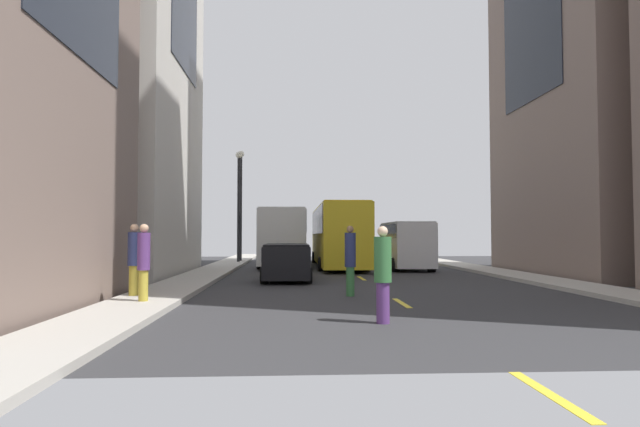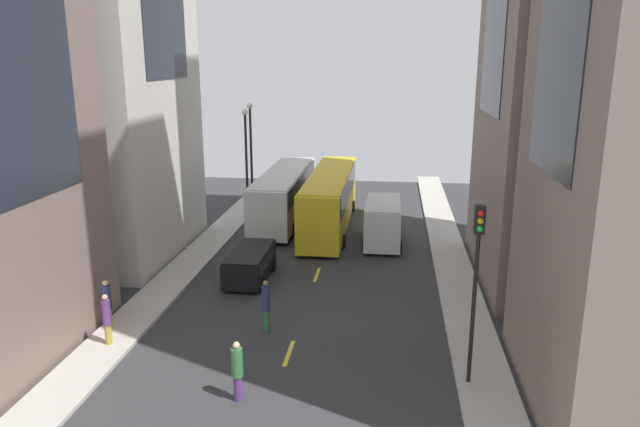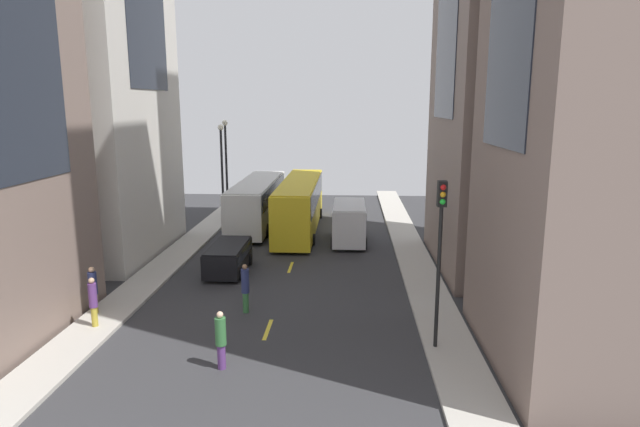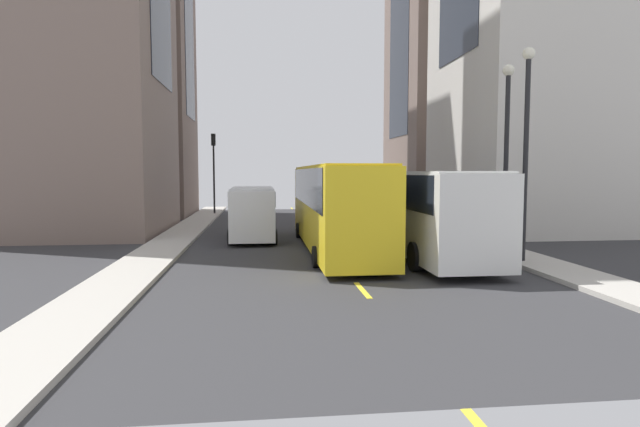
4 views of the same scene
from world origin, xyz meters
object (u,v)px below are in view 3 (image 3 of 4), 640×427
at_px(car_black_0, 228,256).
at_px(pedestrian_crossing_near, 93,300).
at_px(traffic_light_near_corner, 440,234).
at_px(pedestrian_walking_far, 221,339).
at_px(streetcar_yellow, 300,201).
at_px(pedestrian_crossing_mid, 93,289).
at_px(delivery_van_white, 349,220).
at_px(city_bus_white, 258,199).
at_px(pedestrian_waiting_curb, 245,287).

distance_m(car_black_0, pedestrian_crossing_near, 8.60).
relative_size(car_black_0, pedestrian_crossing_near, 2.12).
bearing_deg(traffic_light_near_corner, pedestrian_walking_far, -166.50).
xyz_separation_m(streetcar_yellow, traffic_light_near_corner, (6.72, -18.89, 2.27)).
bearing_deg(pedestrian_walking_far, pedestrian_crossing_mid, 145.37).
bearing_deg(delivery_van_white, pedestrian_crossing_mid, -129.44).
bearing_deg(city_bus_white, streetcar_yellow, -23.07).
bearing_deg(pedestrian_crossing_near, city_bus_white, 82.45).
height_order(pedestrian_crossing_near, traffic_light_near_corner, traffic_light_near_corner).
bearing_deg(pedestrian_walking_far, pedestrian_waiting_curb, 90.26).
bearing_deg(delivery_van_white, pedestrian_crossing_near, -125.10).
bearing_deg(car_black_0, pedestrian_waiting_curb, -70.27).
height_order(city_bus_white, pedestrian_waiting_curb, city_bus_white).
bearing_deg(pedestrian_walking_far, traffic_light_near_corner, 12.21).
xyz_separation_m(streetcar_yellow, car_black_0, (-2.95, -10.00, -1.23)).
bearing_deg(pedestrian_crossing_mid, city_bus_white, 92.57).
bearing_deg(pedestrian_waiting_curb, pedestrian_crossing_mid, 14.89).
bearing_deg(pedestrian_crossing_mid, pedestrian_waiting_curb, 22.55).
height_order(city_bus_white, pedestrian_walking_far, city_bus_white).
relative_size(city_bus_white, traffic_light_near_corner, 2.02).
distance_m(delivery_van_white, car_black_0, 9.30).
relative_size(delivery_van_white, traffic_light_near_corner, 0.84).
height_order(delivery_van_white, pedestrian_waiting_curb, delivery_van_white).
relative_size(streetcar_yellow, delivery_van_white, 2.63).
distance_m(city_bus_white, pedestrian_walking_far, 22.24).
distance_m(car_black_0, pedestrian_waiting_curb, 5.98).
bearing_deg(pedestrian_crossing_mid, pedestrian_crossing_near, -49.19).
distance_m(city_bus_white, pedestrian_crossing_near, 19.46).
relative_size(pedestrian_waiting_curb, pedestrian_walking_far, 1.05).
bearing_deg(pedestrian_crossing_near, delivery_van_white, 57.30).
height_order(streetcar_yellow, traffic_light_near_corner, traffic_light_near_corner).
xyz_separation_m(streetcar_yellow, pedestrian_crossing_mid, (-7.26, -16.44, -0.89)).
bearing_deg(delivery_van_white, car_black_0, -134.12).
height_order(pedestrian_crossing_mid, pedestrian_waiting_curb, pedestrian_crossing_mid).
height_order(pedestrian_crossing_mid, pedestrian_crossing_near, pedestrian_crossing_mid).
xyz_separation_m(delivery_van_white, traffic_light_near_corner, (3.20, -15.55, 2.88)).
xyz_separation_m(streetcar_yellow, pedestrian_crossing_near, (-6.63, -17.76, -0.89)).
xyz_separation_m(delivery_van_white, pedestrian_walking_far, (-4.31, -17.35, -0.41)).
relative_size(pedestrian_crossing_mid, traffic_light_near_corner, 0.33).
bearing_deg(car_black_0, pedestrian_crossing_mid, -123.83).
xyz_separation_m(delivery_van_white, pedestrian_waiting_curb, (-4.45, -12.29, -0.35)).
relative_size(car_black_0, pedestrian_crossing_mid, 2.09).
bearing_deg(pedestrian_waiting_curb, streetcar_yellow, -85.86).
bearing_deg(pedestrian_walking_far, streetcar_yellow, 86.51).
relative_size(pedestrian_waiting_curb, pedestrian_crossing_near, 1.07).
distance_m(delivery_van_white, pedestrian_crossing_mid, 16.96).
bearing_deg(pedestrian_walking_far, pedestrian_crossing_near, 152.05).
height_order(city_bus_white, streetcar_yellow, streetcar_yellow).
distance_m(pedestrian_walking_far, traffic_light_near_corner, 8.40).
relative_size(streetcar_yellow, pedestrian_crossing_near, 6.70).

